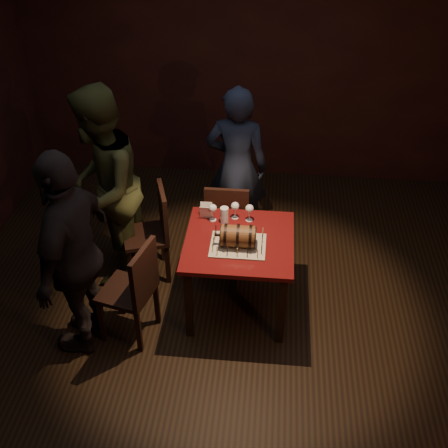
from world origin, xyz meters
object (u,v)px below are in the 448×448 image
object	(u,v)px
pub_table	(239,250)
barrel_cake	(238,236)
wine_glass_right	(249,209)
person_left_rear	(102,189)
chair_left_front	(135,287)
chair_left_rear	(154,228)
pint_of_ale	(224,216)
wine_glass_mid	(235,207)
chair_back	(227,221)
person_left_front	(74,255)
person_back	(237,167)
wine_glass_left	(213,209)

from	to	relation	value
pub_table	barrel_cake	bearing A→B (deg)	-93.47
wine_glass_right	person_left_rear	bearing A→B (deg)	175.68
chair_left_front	chair_left_rear	bearing A→B (deg)	90.65
pint_of_ale	chair_left_rear	world-z (taller)	chair_left_rear
wine_glass_mid	chair_back	size ratio (longest dim) A/B	0.17
chair_left_front	person_left_front	xyz separation A→B (m)	(-0.42, -0.08, 0.37)
pint_of_ale	chair_back	world-z (taller)	chair_back
person_left_rear	person_left_front	distance (m)	0.88
pint_of_ale	chair_back	distance (m)	0.46
wine_glass_right	person_back	xyz separation A→B (m)	(-0.17, 0.77, -0.04)
wine_glass_right	person_back	bearing A→B (deg)	102.46
person_back	person_left_front	world-z (taller)	person_left_front
wine_glass_right	chair_left_front	xyz separation A→B (m)	(-0.87, -0.70, -0.35)
pub_table	barrel_cake	xyz separation A→B (m)	(-0.01, -0.08, 0.21)
wine_glass_left	wine_glass_right	distance (m)	0.32
wine_glass_mid	person_left_front	bearing A→B (deg)	-145.47
wine_glass_left	person_back	xyz separation A→B (m)	(0.15, 0.79, -0.04)
wine_glass_left	person_left_rear	size ratio (longest dim) A/B	0.09
wine_glass_left	chair_left_rear	xyz separation A→B (m)	(-0.57, 0.13, -0.35)
person_left_rear	pint_of_ale	bearing A→B (deg)	82.24
pint_of_ale	chair_left_rear	xyz separation A→B (m)	(-0.67, 0.16, -0.30)
pub_table	person_left_rear	distance (m)	1.33
wine_glass_left	wine_glass_mid	size ratio (longest dim) A/B	1.00
chair_left_rear	pint_of_ale	bearing A→B (deg)	-13.21
pub_table	chair_back	world-z (taller)	chair_back
chair_back	chair_left_front	distance (m)	1.19
person_left_front	person_left_rear	bearing A→B (deg)	-172.02
pub_table	person_left_front	world-z (taller)	person_left_front
pub_table	wine_glass_mid	size ratio (longest dim) A/B	5.59
pint_of_ale	chair_back	xyz separation A→B (m)	(-0.01, 0.35, -0.30)
barrel_cake	pint_of_ale	xyz separation A→B (m)	(-0.14, 0.32, -0.03)
pub_table	person_left_rear	size ratio (longest dim) A/B	0.48
chair_left_front	person_back	xyz separation A→B (m)	(0.70, 1.46, 0.31)
wine_glass_right	person_left_front	bearing A→B (deg)	-148.97
pint_of_ale	person_left_front	xyz separation A→B (m)	(-1.08, -0.73, 0.07)
chair_left_rear	chair_left_front	size ratio (longest dim) A/B	1.00
chair_back	chair_left_rear	distance (m)	0.69
person_left_front	wine_glass_right	bearing A→B (deg)	127.91
wine_glass_mid	person_left_rear	size ratio (longest dim) A/B	0.09
chair_back	person_left_rear	world-z (taller)	person_left_rear
wine_glass_left	wine_glass_right	size ratio (longest dim) A/B	1.00
barrel_cake	person_back	bearing A→B (deg)	95.03
barrel_cake	person_left_front	world-z (taller)	person_left_front
person_left_rear	person_back	bearing A→B (deg)	120.39
person_back	person_left_front	bearing A→B (deg)	58.49
chair_left_front	person_left_rear	distance (m)	0.99
wine_glass_left	wine_glass_mid	xyz separation A→B (m)	(0.19, 0.05, -0.00)
chair_left_rear	chair_left_front	bearing A→B (deg)	-89.35
chair_back	person_left_rear	bearing A→B (deg)	-169.62
person_back	chair_left_rear	bearing A→B (deg)	47.33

